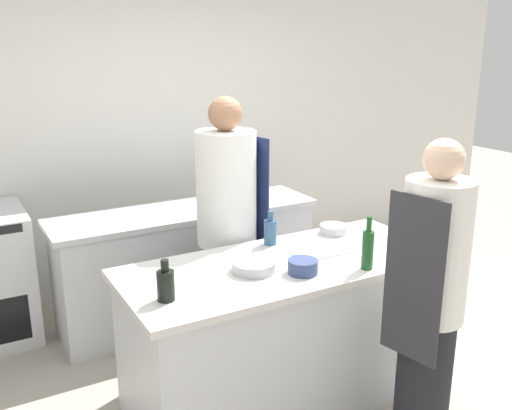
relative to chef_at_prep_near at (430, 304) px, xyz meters
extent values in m
plane|color=#A89E8E|center=(-0.39, 0.73, -0.85)|extent=(16.00, 16.00, 0.00)
cube|color=silver|center=(-0.39, 2.86, 0.55)|extent=(8.00, 0.06, 2.80)
cube|color=silver|center=(-0.39, 0.73, -0.42)|extent=(1.83, 0.78, 0.85)
cube|color=silver|center=(-0.39, 0.73, 0.03)|extent=(1.90, 0.81, 0.04)
cube|color=silver|center=(-0.49, 1.99, -0.42)|extent=(1.94, 0.55, 0.85)
cube|color=silver|center=(-0.49, 1.99, 0.03)|extent=(2.02, 0.57, 0.04)
cylinder|color=black|center=(0.00, 0.00, -0.46)|extent=(0.28, 0.28, 0.77)
cylinder|color=white|center=(0.00, 0.00, 0.28)|extent=(0.33, 0.33, 0.71)
cube|color=#2D2D33|center=(-0.16, -0.03, 0.18)|extent=(0.07, 0.31, 0.82)
sphere|color=beige|center=(0.00, 0.00, 0.74)|extent=(0.20, 0.20, 0.20)
cylinder|color=black|center=(-0.45, 1.36, -0.44)|extent=(0.33, 0.33, 0.82)
cylinder|color=silver|center=(-0.45, 1.36, 0.35)|extent=(0.39, 0.39, 0.74)
cube|color=#19234C|center=(-0.25, 1.40, 0.24)|extent=(0.08, 0.37, 0.86)
sphere|color=#9E7051|center=(-0.45, 1.36, 0.83)|extent=(0.22, 0.22, 0.22)
cylinder|color=#2D5175|center=(-0.32, 1.03, 0.12)|extent=(0.08, 0.08, 0.15)
cylinder|color=#2D5175|center=(-0.32, 1.03, 0.23)|extent=(0.04, 0.04, 0.06)
cylinder|color=#19471E|center=(-0.05, 0.43, 0.15)|extent=(0.07, 0.07, 0.22)
cylinder|color=#19471E|center=(-0.05, 0.43, 0.31)|extent=(0.03, 0.03, 0.08)
cylinder|color=black|center=(-1.16, 0.60, 0.12)|extent=(0.09, 0.09, 0.15)
cylinder|color=black|center=(-1.16, 0.60, 0.23)|extent=(0.04, 0.04, 0.06)
cylinder|color=navy|center=(-0.40, 0.55, 0.09)|extent=(0.16, 0.16, 0.08)
cylinder|color=#B7BABC|center=(-0.62, 0.70, 0.08)|extent=(0.24, 0.24, 0.06)
cylinder|color=#B7BABC|center=(0.15, 1.00, 0.08)|extent=(0.18, 0.18, 0.06)
cube|color=white|center=(-0.11, 0.75, 0.05)|extent=(0.38, 0.18, 0.01)
camera|label=1|loc=(-2.03, -1.83, 1.27)|focal=40.00mm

